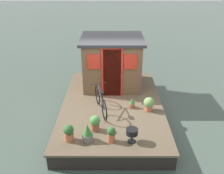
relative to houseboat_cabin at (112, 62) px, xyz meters
name	(u,v)px	position (x,y,z in m)	size (l,w,h in m)	color
ground_plane	(112,116)	(-1.43, 0.00, -1.44)	(60.00, 60.00, 0.00)	#47564C
houseboat_deck	(112,110)	(-1.43, 0.00, -1.18)	(5.09, 3.28, 0.51)	brown
houseboat_cabin	(112,62)	(0.00, 0.00, 0.00)	(1.93, 2.22, 1.84)	brown
bicycle	(101,101)	(-1.91, 0.35, -0.57)	(1.57, 0.57, 0.77)	black
potted_plant_rosemary	(132,103)	(-1.71, -0.64, -0.77)	(0.18, 0.18, 0.34)	#935138
potted_plant_geranium	(149,104)	(-1.87, -1.15, -0.69)	(0.34, 0.34, 0.45)	#B2603D
potted_plant_basil	(95,123)	(-2.93, 0.46, -0.68)	(0.29, 0.29, 0.46)	#935138
potted_plant_lavender	(87,133)	(-3.39, 0.63, -0.69)	(0.28, 0.28, 0.50)	slate
potted_plant_ivy	(69,133)	(-3.38, 1.11, -0.69)	(0.27, 0.27, 0.47)	#B2603D
potted_plant_mint	(111,134)	(-3.42, 0.02, -0.70)	(0.22, 0.22, 0.43)	#B2603D
charcoal_grill	(132,132)	(-3.42, -0.52, -0.64)	(0.31, 0.31, 0.39)	black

